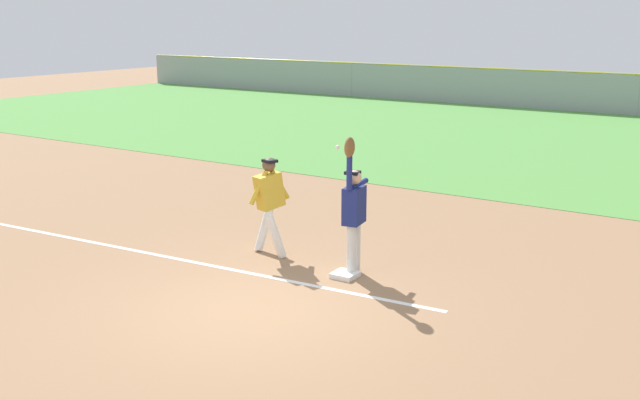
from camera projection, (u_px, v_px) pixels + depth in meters
The scene contains 10 objects.
ground_plane at pixel (252, 310), 10.82m from camera, with size 78.20×78.20×0.00m, color #936D4C.
outfield_grass at pixel (579, 145), 24.47m from camera, with size 55.79×17.54×0.01m, color #549342.
chalk_foul_line at pixel (129, 249), 13.58m from camera, with size 12.00×0.10×0.01m, color white.
first_base at pixel (345, 275), 12.15m from camera, with size 0.38×0.38×0.08m, color white.
fielder at pixel (354, 207), 12.04m from camera, with size 0.33×0.90×2.28m.
runner at pixel (269, 199), 13.08m from camera, with size 0.76×0.83×1.72m.
baseball at pixel (338, 147), 12.21m from camera, with size 0.07×0.07×0.07m, color white.
outfield_fence at pixel (639, 95), 31.36m from camera, with size 55.87×0.08×1.74m.
parked_car_blue at pixel (500, 84), 38.59m from camera, with size 4.58×2.48×1.25m.
parked_car_red at pixel (610, 91), 34.78m from camera, with size 4.55×2.41×1.25m.
Camera 1 is at (6.42, -7.90, 4.10)m, focal length 42.50 mm.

